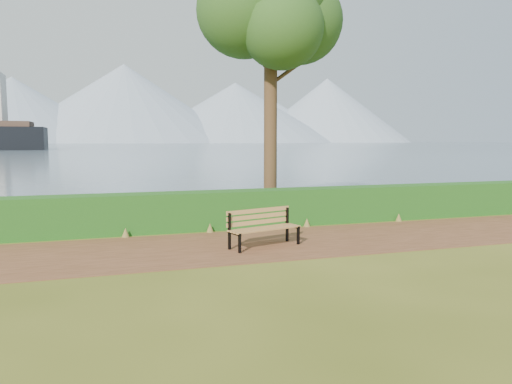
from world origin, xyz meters
name	(u,v)px	position (x,y,z in m)	size (l,w,h in m)	color
ground	(278,246)	(0.00, 0.00, 0.00)	(140.00, 140.00, 0.00)	#475317
path	(274,243)	(0.00, 0.30, 0.01)	(40.00, 3.40, 0.01)	#4E311B
hedge	(245,209)	(0.00, 2.60, 0.50)	(32.00, 0.85, 1.00)	#174914
water	(103,144)	(0.00, 260.00, 0.01)	(700.00, 510.00, 0.00)	slate
mountains	(87,107)	(-9.17, 406.05, 27.70)	(585.00, 190.00, 70.00)	#8599B1
bench	(262,225)	(-0.36, 0.04, 0.49)	(1.75, 0.94, 0.84)	black
tree	(270,5)	(1.17, 3.87, 6.28)	(4.39, 3.68, 8.44)	#3B2818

